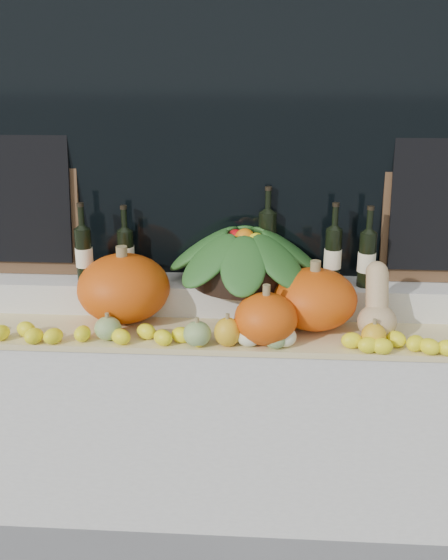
% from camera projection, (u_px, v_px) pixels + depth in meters
% --- Properties ---
extents(display_sill, '(2.30, 0.55, 0.88)m').
position_uv_depth(display_sill, '(225.00, 415.00, 2.84)').
color(display_sill, silver).
rests_on(display_sill, ground).
extents(rear_tier, '(2.30, 0.25, 0.16)m').
position_uv_depth(rear_tier, '(227.00, 296.00, 2.80)').
color(rear_tier, silver).
rests_on(rear_tier, display_sill).
extents(straw_bedding, '(2.10, 0.32, 0.02)m').
position_uv_depth(straw_bedding, '(223.00, 336.00, 2.57)').
color(straw_bedding, tan).
rests_on(straw_bedding, display_sill).
extents(pumpkin_left, '(0.52, 0.52, 0.29)m').
position_uv_depth(pumpkin_left, '(124.00, 288.00, 2.65)').
color(pumpkin_left, '#D7510B').
rests_on(pumpkin_left, straw_bedding).
extents(pumpkin_right, '(0.46, 0.46, 0.25)m').
position_uv_depth(pumpkin_right, '(314.00, 299.00, 2.58)').
color(pumpkin_right, '#D7510B').
rests_on(pumpkin_right, straw_bedding).
extents(pumpkin_center, '(0.29, 0.29, 0.20)m').
position_uv_depth(pumpkin_center, '(266.00, 319.00, 2.45)').
color(pumpkin_center, '#D7510B').
rests_on(pumpkin_center, straw_bedding).
extents(butternut_squash, '(0.16, 0.21, 0.30)m').
position_uv_depth(butternut_squash, '(377.00, 308.00, 2.50)').
color(butternut_squash, tan).
rests_on(butternut_squash, straw_bedding).
extents(decorative_gourds, '(1.15, 0.14, 0.14)m').
position_uv_depth(decorative_gourds, '(236.00, 334.00, 2.44)').
color(decorative_gourds, '#2B661E').
rests_on(decorative_gourds, straw_bedding).
extents(lemon_heap, '(2.20, 0.16, 0.06)m').
position_uv_depth(lemon_heap, '(221.00, 338.00, 2.45)').
color(lemon_heap, '#FFF51A').
rests_on(lemon_heap, straw_bedding).
extents(produce_bowl, '(0.71, 0.71, 0.25)m').
position_uv_depth(produce_bowl, '(245.00, 255.00, 2.71)').
color(produce_bowl, black).
rests_on(produce_bowl, rear_tier).
extents(wine_bottle_far_left, '(0.08, 0.08, 0.35)m').
position_uv_depth(wine_bottle_far_left, '(84.00, 254.00, 2.73)').
color(wine_bottle_far_left, black).
rests_on(wine_bottle_far_left, rear_tier).
extents(wine_bottle_near_left, '(0.08, 0.08, 0.32)m').
position_uv_depth(wine_bottle_near_left, '(126.00, 252.00, 2.79)').
color(wine_bottle_near_left, black).
rests_on(wine_bottle_near_left, rear_tier).
extents(wine_bottle_tall, '(0.08, 0.08, 0.41)m').
position_uv_depth(wine_bottle_tall, '(267.00, 244.00, 2.77)').
color(wine_bottle_tall, black).
rests_on(wine_bottle_tall, rear_tier).
extents(wine_bottle_near_right, '(0.08, 0.08, 0.36)m').
position_uv_depth(wine_bottle_near_right, '(333.00, 255.00, 2.70)').
color(wine_bottle_near_right, black).
rests_on(wine_bottle_near_right, rear_tier).
extents(wine_bottle_far_right, '(0.08, 0.08, 0.35)m').
position_uv_depth(wine_bottle_far_right, '(367.00, 258.00, 2.66)').
color(wine_bottle_far_right, black).
rests_on(wine_bottle_far_right, rear_tier).
extents(chalkboard_left, '(0.50, 0.11, 0.62)m').
position_uv_depth(chalkboard_left, '(22.00, 203.00, 2.78)').
color(chalkboard_left, '#4C331E').
rests_on(chalkboard_left, rear_tier).
extents(chalkboard_right, '(0.50, 0.11, 0.62)m').
position_uv_depth(chalkboard_right, '(442.00, 209.00, 2.67)').
color(chalkboard_right, '#4C331E').
rests_on(chalkboard_right, rear_tier).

